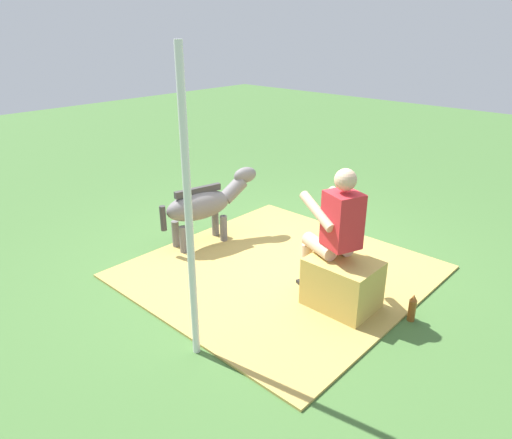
{
  "coord_description": "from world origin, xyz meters",
  "views": [
    {
      "loc": [
        -3.19,
        3.65,
        2.55
      ],
      "look_at": [
        0.04,
        0.16,
        0.55
      ],
      "focal_mm": 32.9,
      "sensor_mm": 36.0,
      "label": 1
    }
  ],
  "objects_px": {
    "soda_bottle": "(412,308)",
    "tent_pole_left": "(189,216)",
    "person_seated": "(334,229)",
    "hay_bale": "(342,284)",
    "pony_standing": "(205,204)"
  },
  "relations": [
    {
      "from": "soda_bottle",
      "to": "tent_pole_left",
      "type": "height_order",
      "value": "tent_pole_left"
    },
    {
      "from": "person_seated",
      "to": "hay_bale",
      "type": "bearing_deg",
      "value": 165.5
    },
    {
      "from": "person_seated",
      "to": "soda_bottle",
      "type": "xyz_separation_m",
      "value": [
        -0.76,
        -0.21,
        -0.64
      ]
    },
    {
      "from": "hay_bale",
      "to": "tent_pole_left",
      "type": "height_order",
      "value": "tent_pole_left"
    },
    {
      "from": "person_seated",
      "to": "pony_standing",
      "type": "xyz_separation_m",
      "value": [
        1.87,
        -0.04,
        -0.25
      ]
    },
    {
      "from": "person_seated",
      "to": "tent_pole_left",
      "type": "bearing_deg",
      "value": 75.88
    },
    {
      "from": "pony_standing",
      "to": "soda_bottle",
      "type": "height_order",
      "value": "pony_standing"
    },
    {
      "from": "person_seated",
      "to": "soda_bottle",
      "type": "distance_m",
      "value": 1.02
    },
    {
      "from": "hay_bale",
      "to": "soda_bottle",
      "type": "relative_size",
      "value": 2.33
    },
    {
      "from": "person_seated",
      "to": "pony_standing",
      "type": "distance_m",
      "value": 1.89
    },
    {
      "from": "tent_pole_left",
      "to": "person_seated",
      "type": "bearing_deg",
      "value": -104.12
    },
    {
      "from": "pony_standing",
      "to": "tent_pole_left",
      "type": "relative_size",
      "value": 0.54
    },
    {
      "from": "pony_standing",
      "to": "tent_pole_left",
      "type": "bearing_deg",
      "value": 136.0
    },
    {
      "from": "hay_bale",
      "to": "person_seated",
      "type": "distance_m",
      "value": 0.54
    },
    {
      "from": "person_seated",
      "to": "tent_pole_left",
      "type": "height_order",
      "value": "tent_pole_left"
    }
  ]
}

